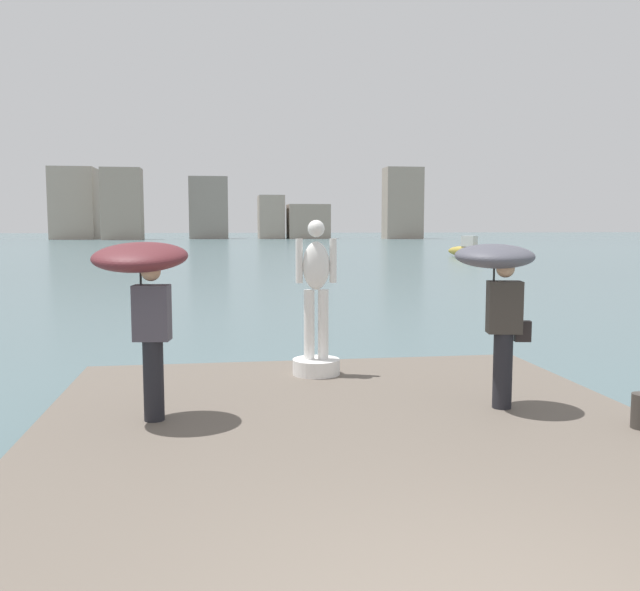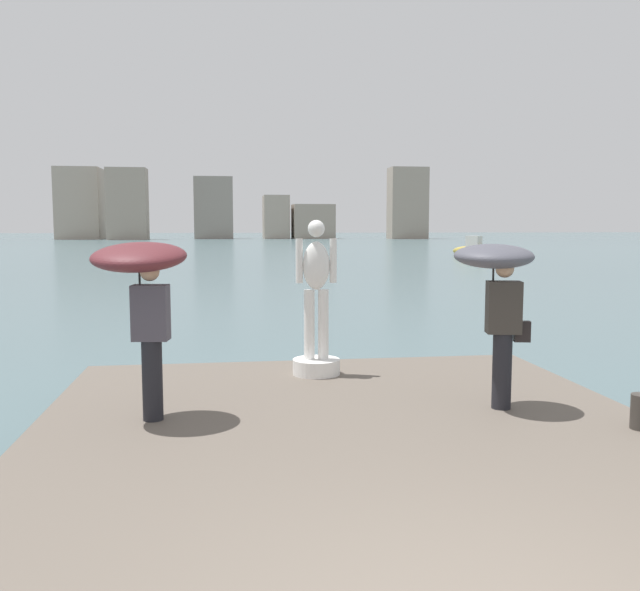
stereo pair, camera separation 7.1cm
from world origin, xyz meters
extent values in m
plane|color=#4C666B|center=(0.00, 40.00, 0.00)|extent=(400.00, 400.00, 0.00)
cube|color=#60564C|center=(0.00, 2.23, 0.20)|extent=(6.72, 10.47, 0.40)
cylinder|color=white|center=(-0.03, 6.44, 0.51)|extent=(0.67, 0.67, 0.22)
cylinder|color=white|center=(-0.13, 6.44, 1.12)|extent=(0.15, 0.15, 0.99)
cylinder|color=white|center=(0.07, 6.44, 1.12)|extent=(0.15, 0.15, 0.99)
ellipsoid|color=white|center=(-0.03, 6.44, 1.95)|extent=(0.38, 0.26, 0.68)
sphere|color=white|center=(-0.03, 6.44, 2.47)|extent=(0.24, 0.24, 0.24)
cylinder|color=white|center=(-0.27, 6.44, 2.02)|extent=(0.10, 0.10, 0.62)
cylinder|color=white|center=(0.21, 6.44, 2.02)|extent=(0.10, 0.10, 0.62)
cylinder|color=black|center=(-2.09, 4.43, 0.84)|extent=(0.22, 0.22, 0.88)
cube|color=#47424C|center=(-2.09, 4.43, 1.58)|extent=(0.41, 0.29, 0.60)
sphere|color=tan|center=(-2.09, 4.43, 2.02)|extent=(0.21, 0.21, 0.21)
cylinder|color=#262626|center=(-2.20, 4.49, 1.87)|extent=(0.02, 0.02, 0.48)
ellipsoid|color=#5B2328|center=(-2.20, 4.49, 2.18)|extent=(1.15, 1.18, 0.42)
cylinder|color=black|center=(1.86, 4.36, 0.84)|extent=(0.22, 0.22, 0.88)
cube|color=#38332D|center=(1.86, 4.36, 1.58)|extent=(0.42, 0.31, 0.60)
sphere|color=tan|center=(1.86, 4.36, 2.02)|extent=(0.21, 0.21, 0.21)
cylinder|color=#262626|center=(1.75, 4.42, 1.86)|extent=(0.02, 0.02, 0.47)
ellipsoid|color=#4C4C56|center=(1.75, 4.42, 2.16)|extent=(1.06, 1.08, 0.33)
cube|color=black|center=(2.08, 4.33, 1.30)|extent=(0.20, 0.13, 0.24)
ellipsoid|color=#B2993D|center=(18.53, 49.92, 0.43)|extent=(2.78, 3.38, 0.87)
cube|color=beige|center=(18.68, 49.71, 1.25)|extent=(1.24, 1.34, 0.87)
cube|color=#A89989|center=(-27.99, 128.86, 6.59)|extent=(7.91, 7.61, 13.18)
cube|color=gray|center=(-18.57, 123.04, 6.37)|extent=(6.95, 5.06, 12.74)
cube|color=gray|center=(-3.40, 129.50, 5.90)|extent=(7.31, 5.03, 11.79)
cube|color=#A89989|center=(8.57, 129.66, 4.17)|extent=(4.88, 7.30, 8.33)
cube|color=gray|center=(15.73, 128.47, 3.30)|extent=(7.94, 6.54, 6.61)
cube|color=gray|center=(33.48, 124.20, 6.77)|extent=(7.11, 4.77, 13.55)
camera|label=1|loc=(-1.36, -2.94, 2.51)|focal=37.98mm
camera|label=2|loc=(-1.29, -2.95, 2.51)|focal=37.98mm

